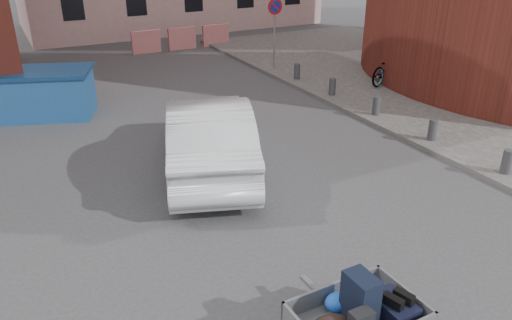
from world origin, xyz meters
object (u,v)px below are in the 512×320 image
trailer (357,318)px  bicycle (388,68)px  dumpster (35,93)px  silver_car (209,134)px

trailer → bicycle: (8.74, 9.43, 0.05)m
trailer → dumpster: size_ratio=0.49×
bicycle → silver_car: bearing=93.1°
trailer → silver_car: size_ratio=0.35×
trailer → bicycle: bicycle is taller
trailer → dumpster: bearing=101.4°
bicycle → dumpster: bearing=59.0°
dumpster → bicycle: dumpster is taller
silver_car → bicycle: (8.21, 3.34, -0.19)m
dumpster → trailer: bearing=-57.8°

